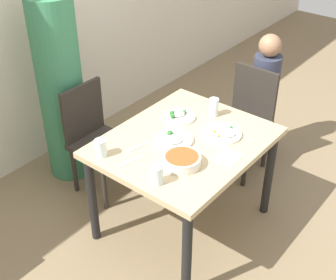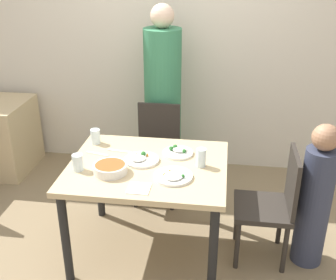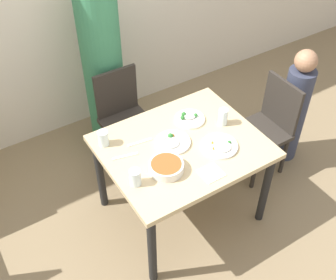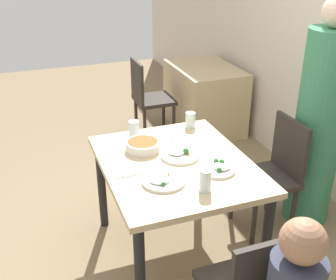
# 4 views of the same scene
# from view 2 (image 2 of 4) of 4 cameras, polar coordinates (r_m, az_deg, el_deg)

# --- Properties ---
(ground_plane) EXTENTS (10.00, 10.00, 0.00)m
(ground_plane) POSITION_cam_2_polar(r_m,az_deg,el_deg) (3.36, -2.53, -14.51)
(ground_plane) COLOR #847051
(wall_back) EXTENTS (10.00, 0.06, 2.70)m
(wall_back) POSITION_cam_2_polar(r_m,az_deg,el_deg) (4.19, 0.98, 14.05)
(wall_back) COLOR beige
(wall_back) RESTS_ON ground_plane
(dining_table) EXTENTS (1.10, 0.91, 0.74)m
(dining_table) POSITION_cam_2_polar(r_m,az_deg,el_deg) (3.00, -2.76, -4.93)
(dining_table) COLOR tan
(dining_table) RESTS_ON ground_plane
(chair_adult_spot) EXTENTS (0.40, 0.40, 0.86)m
(chair_adult_spot) POSITION_cam_2_polar(r_m,az_deg,el_deg) (3.78, -1.47, -1.29)
(chair_adult_spot) COLOR #2D2823
(chair_adult_spot) RESTS_ON ground_plane
(chair_child_spot) EXTENTS (0.40, 0.40, 0.86)m
(chair_child_spot) POSITION_cam_2_polar(r_m,az_deg,el_deg) (3.11, 13.98, -8.26)
(chair_child_spot) COLOR #2D2823
(chair_child_spot) RESTS_ON ground_plane
(person_adult) EXTENTS (0.34, 0.34, 1.69)m
(person_adult) POSITION_cam_2_polar(r_m,az_deg,el_deg) (3.97, -0.71, 4.96)
(person_adult) COLOR #387F56
(person_adult) RESTS_ON ground_plane
(person_child) EXTENTS (0.22, 0.22, 1.09)m
(person_child) POSITION_cam_2_polar(r_m,az_deg,el_deg) (3.14, 19.29, -7.71)
(person_child) COLOR #33384C
(person_child) RESTS_ON ground_plane
(bowl_curry) EXTENTS (0.23, 0.23, 0.06)m
(bowl_curry) POSITION_cam_2_polar(r_m,az_deg,el_deg) (2.86, -7.83, -3.82)
(bowl_curry) COLOR silver
(bowl_curry) RESTS_ON dining_table
(plate_rice_adult) EXTENTS (0.25, 0.25, 0.06)m
(plate_rice_adult) POSITION_cam_2_polar(r_m,az_deg,el_deg) (2.99, -3.67, -2.62)
(plate_rice_adult) COLOR white
(plate_rice_adult) RESTS_ON dining_table
(plate_rice_child) EXTENTS (0.26, 0.26, 0.04)m
(plate_rice_child) POSITION_cam_2_polar(r_m,az_deg,el_deg) (2.78, 0.71, -4.92)
(plate_rice_child) COLOR white
(plate_rice_child) RESTS_ON dining_table
(plate_noodles) EXTENTS (0.22, 0.22, 0.05)m
(plate_noodles) POSITION_cam_2_polar(r_m,az_deg,el_deg) (3.09, 1.38, -1.59)
(plate_noodles) COLOR white
(plate_noodles) RESTS_ON dining_table
(glass_water_tall) EXTENTS (0.07, 0.07, 0.12)m
(glass_water_tall) POSITION_cam_2_polar(r_m,az_deg,el_deg) (2.92, -12.12, -3.00)
(glass_water_tall) COLOR silver
(glass_water_tall) RESTS_ON dining_table
(glass_water_short) EXTENTS (0.07, 0.07, 0.13)m
(glass_water_short) POSITION_cam_2_polar(r_m,az_deg,el_deg) (2.91, 4.51, -2.40)
(glass_water_short) COLOR silver
(glass_water_short) RESTS_ON dining_table
(glass_water_center) EXTENTS (0.07, 0.07, 0.11)m
(glass_water_center) POSITION_cam_2_polar(r_m,az_deg,el_deg) (3.29, -9.80, 0.49)
(glass_water_center) COLOR silver
(glass_water_center) RESTS_ON dining_table
(napkin_folded) EXTENTS (0.14, 0.14, 0.01)m
(napkin_folded) POSITION_cam_2_polar(r_m,az_deg,el_deg) (2.67, -3.96, -6.55)
(napkin_folded) COLOR white
(napkin_folded) RESTS_ON dining_table
(fork_steel) EXTENTS (0.18, 0.04, 0.01)m
(fork_steel) POSITION_cam_2_polar(r_m,az_deg,el_deg) (3.15, -6.56, -1.49)
(fork_steel) COLOR silver
(fork_steel) RESTS_ON dining_table
(spoon_steel) EXTENTS (0.18, 0.06, 0.01)m
(spoon_steel) POSITION_cam_2_polar(r_m,az_deg,el_deg) (3.13, -9.53, -1.86)
(spoon_steel) COLOR silver
(spoon_steel) RESTS_ON dining_table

